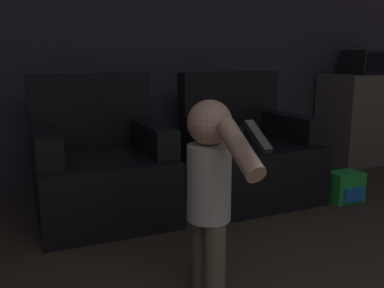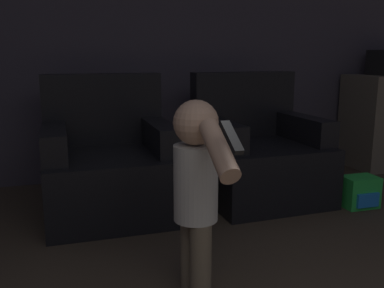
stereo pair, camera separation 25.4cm
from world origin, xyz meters
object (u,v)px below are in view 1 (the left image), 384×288
(person_toddler, at_px, (210,183))
(toy_backpack, at_px, (345,187))
(microwave, at_px, (369,62))
(armchair_left, at_px, (101,169))
(armchair_right, at_px, (246,154))

(person_toddler, bearing_deg, toy_backpack, -69.65)
(toy_backpack, xyz_separation_m, microwave, (1.12, 0.99, 0.94))
(armchair_left, relative_size, microwave, 2.07)
(microwave, bearing_deg, toy_backpack, -138.77)
(armchair_right, height_order, microwave, microwave)
(armchair_right, bearing_deg, person_toddler, -128.28)
(toy_backpack, bearing_deg, armchair_left, 165.94)
(toy_backpack, relative_size, microwave, 0.54)
(armchair_left, height_order, microwave, microwave)
(microwave, bearing_deg, armchair_left, -169.75)
(armchair_left, bearing_deg, armchair_right, -0.38)
(armchair_right, distance_m, microwave, 1.97)
(armchair_right, distance_m, person_toddler, 1.55)
(armchair_left, bearing_deg, microwave, 9.87)
(armchair_right, xyz_separation_m, toy_backpack, (0.63, -0.45, -0.22))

